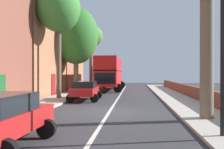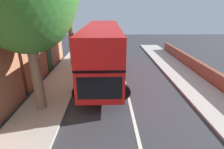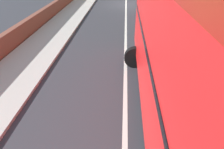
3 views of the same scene
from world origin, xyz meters
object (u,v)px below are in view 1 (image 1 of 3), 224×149
(double_decker_bus, at_px, (110,72))
(parked_car_red_left_1, at_px, (85,89))
(street_tree_left_0, at_px, (76,36))
(lamppost_right, at_px, (223,24))
(street_tree_left_4, at_px, (91,37))
(street_tree_left_2, at_px, (59,9))

(double_decker_bus, height_order, parked_car_red_left_1, double_decker_bus)
(double_decker_bus, height_order, street_tree_left_0, street_tree_left_0)
(lamppost_right, bearing_deg, double_decker_bus, 104.59)
(street_tree_left_0, bearing_deg, street_tree_left_4, 88.06)
(double_decker_bus, height_order, lamppost_right, lamppost_right)
(street_tree_left_2, relative_size, lamppost_right, 1.50)
(parked_car_red_left_1, relative_size, lamppost_right, 0.69)
(street_tree_left_4, bearing_deg, parked_car_red_left_1, -81.73)
(parked_car_red_left_1, distance_m, street_tree_left_4, 16.73)
(parked_car_red_left_1, xyz_separation_m, street_tree_left_0, (-2.49, 7.33, 5.39))
(street_tree_left_0, relative_size, street_tree_left_2, 0.99)
(lamppost_right, bearing_deg, street_tree_left_0, 117.06)
(street_tree_left_2, height_order, lamppost_right, street_tree_left_2)
(street_tree_left_2, distance_m, street_tree_left_4, 14.52)
(street_tree_left_0, bearing_deg, street_tree_left_2, -88.96)
(street_tree_left_4, bearing_deg, street_tree_left_0, -91.94)
(double_decker_bus, distance_m, street_tree_left_0, 7.07)
(double_decker_bus, distance_m, lamppost_right, 23.86)
(street_tree_left_0, relative_size, lamppost_right, 1.48)
(parked_car_red_left_1, relative_size, street_tree_left_2, 0.46)
(parked_car_red_left_1, bearing_deg, street_tree_left_4, 98.27)
(street_tree_left_2, xyz_separation_m, lamppost_right, (9.17, -11.62, -3.70))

